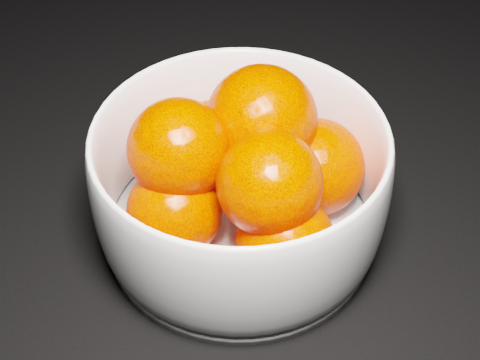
# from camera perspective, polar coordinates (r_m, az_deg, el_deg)

# --- Properties ---
(bowl) EXTENTS (0.22, 0.22, 0.11)m
(bowl) POSITION_cam_1_polar(r_m,az_deg,el_deg) (0.50, 0.00, -0.44)
(bowl) COLOR white
(bowl) RESTS_ON ground
(orange_pile) EXTENTS (0.17, 0.16, 0.12)m
(orange_pile) POSITION_cam_1_polar(r_m,az_deg,el_deg) (0.49, 0.51, 1.12)
(orange_pile) COLOR #F63000
(orange_pile) RESTS_ON bowl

